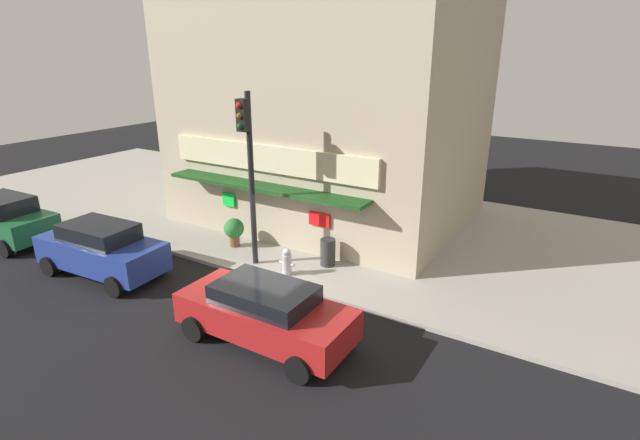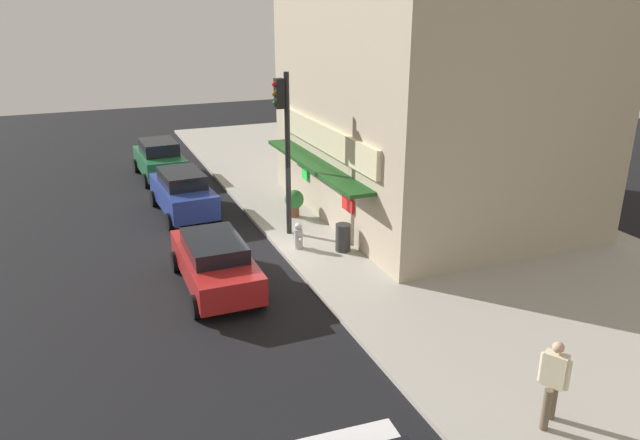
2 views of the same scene
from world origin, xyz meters
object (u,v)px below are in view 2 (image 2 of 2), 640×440
(pedestrian, at_px, (553,380))
(parked_car_red, at_px, (215,262))
(traffic_light, at_px, (285,134))
(potted_plant_by_doorway, at_px, (294,201))
(trash_can, at_px, (343,237))
(parked_car_blue, at_px, (183,192))
(parked_car_green, at_px, (160,159))
(fire_hydrant, at_px, (298,236))

(pedestrian, distance_m, parked_car_red, 9.57)
(traffic_light, xyz_separation_m, potted_plant_by_doorway, (-1.54, 0.85, -2.90))
(trash_can, height_order, pedestrian, pedestrian)
(parked_car_red, distance_m, parked_car_blue, 6.68)
(traffic_light, relative_size, parked_car_green, 1.35)
(potted_plant_by_doorway, bearing_deg, traffic_light, -29.07)
(potted_plant_by_doorway, bearing_deg, parked_car_blue, -120.59)
(pedestrian, relative_size, parked_car_blue, 0.42)
(trash_can, relative_size, parked_car_green, 0.22)
(fire_hydrant, xyz_separation_m, parked_car_green, (-10.68, -2.88, 0.33))
(trash_can, xyz_separation_m, parked_car_red, (0.80, -4.36, 0.22))
(pedestrian, bearing_deg, parked_car_blue, -164.39)
(parked_car_blue, bearing_deg, pedestrian, 15.61)
(trash_can, relative_size, parked_car_red, 0.20)
(trash_can, height_order, parked_car_blue, parked_car_blue)
(parked_car_red, bearing_deg, parked_car_blue, 177.52)
(parked_car_green, distance_m, parked_car_blue, 5.55)
(fire_hydrant, relative_size, pedestrian, 0.48)
(trash_can, bearing_deg, parked_car_green, -160.06)
(fire_hydrant, bearing_deg, parked_car_blue, -151.29)
(fire_hydrant, height_order, parked_car_red, parked_car_red)
(parked_car_red, relative_size, parked_car_green, 1.08)
(pedestrian, height_order, potted_plant_by_doorway, pedestrian)
(pedestrian, xyz_separation_m, parked_car_blue, (-15.10, -4.22, -0.24))
(potted_plant_by_doorway, distance_m, parked_car_red, 6.01)
(traffic_light, relative_size, pedestrian, 3.07)
(traffic_light, distance_m, potted_plant_by_doorway, 3.39)
(fire_hydrant, bearing_deg, potted_plant_by_doorway, 162.51)
(parked_car_red, distance_m, parked_car_green, 12.22)
(traffic_light, height_order, trash_can, traffic_light)
(trash_can, distance_m, parked_car_red, 4.44)
(fire_hydrant, relative_size, parked_car_green, 0.21)
(pedestrian, relative_size, parked_car_red, 0.41)
(trash_can, relative_size, pedestrian, 0.50)
(traffic_light, bearing_deg, fire_hydrant, -2.77)
(trash_can, bearing_deg, potted_plant_by_doorway, -174.65)
(trash_can, bearing_deg, pedestrian, 0.90)
(fire_hydrant, distance_m, parked_car_blue, 5.86)
(traffic_light, xyz_separation_m, parked_car_blue, (-3.74, -2.88, -2.77))
(fire_hydrant, height_order, potted_plant_by_doorway, potted_plant_by_doorway)
(traffic_light, height_order, parked_car_green, traffic_light)
(parked_car_red, xyz_separation_m, parked_car_green, (-12.22, 0.22, 0.08))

